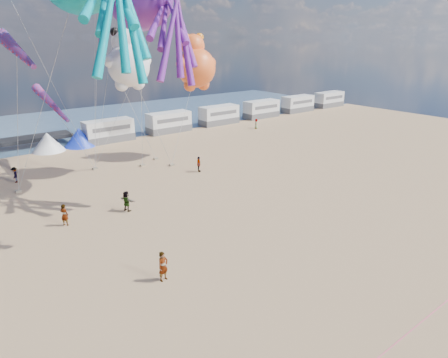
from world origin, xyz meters
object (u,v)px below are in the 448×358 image
Objects in this scene: tent_blue at (80,137)px; sandbag_e at (95,168)px; motorhome_0 at (108,131)px; motorhome_2 at (219,115)px; beachgoer_5 at (64,215)px; windsock_left at (17,50)px; sandbag_d at (156,159)px; kite_octopus_purple at (140,1)px; beachgoer_2 at (15,175)px; motorhome_5 at (329,99)px; tent_white at (48,142)px; motorhome_4 at (298,104)px; motorhome_3 at (261,109)px; kite_teddy_orange at (196,68)px; sandbag_c at (172,165)px; windsock_right at (51,104)px; motorhome_1 at (169,122)px; beachgoer_4 at (127,201)px; standing_person at (163,266)px; kite_panda at (129,66)px; sandbag_a at (19,191)px; sandbag_b at (142,165)px; beachgoer_3 at (199,164)px; beachgoer_0 at (256,124)px.

tent_blue is 8.00× the size of sandbag_e.
motorhome_2 is (19.00, 0.00, 0.00)m from motorhome_0.
windsock_left is at bearing -31.84° from beachgoer_5.
kite_octopus_purple is (-4.29, -6.95, 16.35)m from sandbag_d.
windsock_left reaches higher than beachgoer_2.
motorhome_5 is 1.65× the size of tent_white.
motorhome_4 is 3.82× the size of beachgoer_5.
motorhome_3 is at bearing 54.33° from kite_octopus_purple.
motorhome_5 is 44.69m from kite_teddy_orange.
tent_white reaches higher than sandbag_c.
motorhome_0 is at bearing 180.00° from motorhome_2.
sandbag_c is 19.65m from windsock_left.
sandbag_c is 0.08× the size of windsock_left.
windsock_right is at bearing -165.92° from motorhome_4.
motorhome_1 is 1.65× the size of tent_white.
beachgoer_4 is (-0.20, -23.12, -0.34)m from tent_white.
standing_person is at bearing -121.09° from motorhome_1.
motorhome_4 is 0.94× the size of kite_panda.
motorhome_4 is 3.82× the size of beachgoer_4.
motorhome_0 is 1.65× the size of tent_blue.
sandbag_c is at bearing -58.47° from tent_white.
windsock_right is (-19.56, -12.06, 6.12)m from motorhome_1.
sandbag_e is (-53.70, -10.80, -1.39)m from motorhome_5.
kite_octopus_purple is at bearing -26.94° from sandbag_a.
tent_blue is 14.95m from windsock_right.
sandbag_b is at bearing 96.03° from beachgoer_2.
motorhome_2 is 13.20× the size of sandbag_c.
beachgoer_5 is 3.46× the size of sandbag_e.
tent_blue is (-51.50, 0.00, -0.30)m from motorhome_5.
motorhome_0 is 1.00× the size of motorhome_3.
motorhome_5 reaches higher than standing_person.
motorhome_1 reaches higher than beachgoer_2.
motorhome_0 is 13.20× the size of sandbag_d.
sandbag_b is 3.25m from sandbag_c.
sandbag_c is at bearing -6.38° from sandbag_a.
sandbag_a is at bearing 156.77° from kite_panda.
sandbag_d is at bearing 82.51° from kite_octopus_purple.
beachgoer_3 reaches higher than sandbag_c.
beachgoer_5 is at bearing -18.07° from beachgoer_0.
tent_white is 8.00× the size of sandbag_d.
beachgoer_5 is 13.80m from sandbag_e.
motorhome_4 is 4.23× the size of beachgoer_0.
tent_blue is 0.67× the size of windsock_left.
beachgoer_0 is (21.43, -6.41, -0.72)m from motorhome_0.
kite_teddy_orange is 1.24× the size of windsock_left.
windsock_left is at bearing -126.42° from motorhome_0.
motorhome_1 is 13.20× the size of sandbag_b.
motorhome_2 is at bearing 54.85° from kite_teddy_orange.
windsock_right reaches higher than tent_white.
beachgoer_3 is at bearing -71.76° from sandbag_c.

